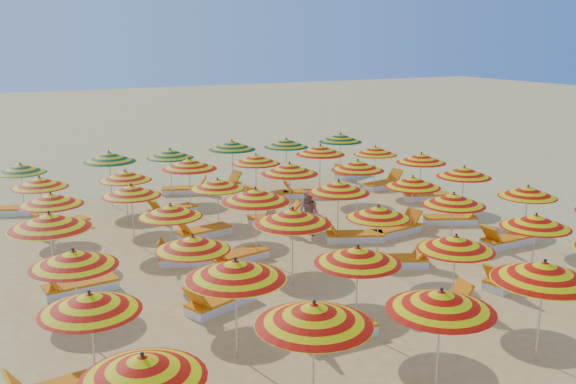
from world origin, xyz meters
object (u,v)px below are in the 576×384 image
object	(u,v)px
umbrella_18	(49,221)
umbrella_29	(421,158)
umbrella_19	(170,211)
umbrella_33	(256,159)
umbrella_16	(454,199)
lounger_10	(79,286)
beachgoer_a	(271,209)
umbrella_25	(131,191)
lounger_9	(507,240)
beachgoer_b	(309,213)
umbrella_22	(413,182)
umbrella_17	(528,192)
umbrella_13	(193,243)
lounger_23	(384,184)
umbrella_26	(218,184)
umbrella_38	(170,154)
umbrella_6	(90,302)
umbrella_15	(378,212)
lounger_20	(172,211)
lounger_7	(220,302)
lounger_11	(190,258)
umbrella_12	(74,258)
umbrella_1	(314,314)
umbrella_2	(441,301)
umbrella_8	(358,255)
lounger_5	(510,279)
umbrella_36	(21,168)
lounger_8	(396,261)
lounger_3	(334,332)
lounger_25	(185,190)
umbrella_20	(256,195)
umbrella_39	(232,145)
umbrella_35	(375,151)
umbrella_23	(464,172)
lounger_16	(202,232)
umbrella_9	(456,243)
lounger_14	(396,229)
umbrella_27	(289,169)
umbrella_37	(109,157)
umbrella_40	(286,143)
umbrella_41	(340,138)
umbrella_3	(544,271)
umbrella_21	(339,187)
umbrella_28	(358,165)
umbrella_30	(39,182)
lounger_15	(451,219)
lounger_13	(353,236)
lounger_26	(221,186)
umbrella_34	(320,150)
lounger_17	(275,218)
lounger_22	(305,193)
lounger_12	(237,257)
lounger_21	(267,197)

from	to	relation	value
umbrella_18	umbrella_29	size ratio (longest dim) A/B	1.14
umbrella_19	umbrella_33	bearing A→B (deg)	46.86
umbrella_16	lounger_10	size ratio (longest dim) A/B	1.13
beachgoer_a	umbrella_25	bearing A→B (deg)	-13.24
lounger_9	beachgoer_b	distance (m)	5.88
umbrella_19	umbrella_22	xyz separation A→B (m)	(7.54, -0.37, 0.05)
umbrella_17	umbrella_13	bearing A→B (deg)	-179.77
umbrella_13	lounger_23	size ratio (longest dim) A/B	0.98
umbrella_26	umbrella_38	distance (m)	5.19
umbrella_6	umbrella_22	distance (m)	11.59
umbrella_15	lounger_20	size ratio (longest dim) A/B	1.17
lounger_7	lounger_11	size ratio (longest dim) A/B	1.00
umbrella_12	umbrella_15	size ratio (longest dim) A/B	1.07
umbrella_22	umbrella_25	size ratio (longest dim) A/B	0.92
umbrella_1	umbrella_2	bearing A→B (deg)	-10.37
umbrella_8	lounger_5	bearing A→B (deg)	4.63
umbrella_33	umbrella_36	xyz separation A→B (m)	(-7.66, 2.45, -0.07)
umbrella_15	lounger_8	xyz separation A→B (m)	(0.59, -0.06, -1.40)
lounger_3	lounger_7	size ratio (longest dim) A/B	0.95
umbrella_1	lounger_25	size ratio (longest dim) A/B	1.16
umbrella_8	umbrella_20	distance (m)	5.02
umbrella_38	umbrella_39	world-z (taller)	umbrella_39
umbrella_35	umbrella_23	bearing A→B (deg)	-88.83
umbrella_13	umbrella_38	bearing A→B (deg)	75.54
umbrella_16	lounger_16	distance (m)	7.49
umbrella_9	lounger_14	world-z (taller)	umbrella_9
umbrella_35	lounger_23	distance (m)	1.58
umbrella_9	umbrella_27	xyz separation A→B (m)	(0.04, 7.95, 0.19)
umbrella_8	lounger_16	distance (m)	7.72
umbrella_27	umbrella_37	distance (m)	6.71
umbrella_40	lounger_10	bearing A→B (deg)	-140.20
umbrella_22	umbrella_37	distance (m)	10.69
umbrella_29	umbrella_41	size ratio (longest dim) A/B	1.02
umbrella_3	umbrella_21	bearing A→B (deg)	87.22
lounger_14	lounger_7	bearing A→B (deg)	-167.31
lounger_7	umbrella_19	bearing A→B (deg)	-107.83
umbrella_28	lounger_25	distance (m)	7.14
umbrella_3	umbrella_30	world-z (taller)	umbrella_3
umbrella_13	lounger_15	distance (m)	10.11
umbrella_28	lounger_13	xyz separation A→B (m)	(-1.77, -2.52, -1.54)
umbrella_37	lounger_26	world-z (taller)	umbrella_37
umbrella_26	umbrella_34	size ratio (longest dim) A/B	0.99
umbrella_28	lounger_17	world-z (taller)	umbrella_28
lounger_7	lounger_25	distance (m)	11.06
umbrella_30	umbrella_41	distance (m)	12.62
umbrella_41	lounger_22	bearing A→B (deg)	-142.34
umbrella_1	umbrella_20	distance (m)	7.62
umbrella_30	lounger_10	xyz separation A→B (m)	(0.12, -5.51, -1.44)
umbrella_23	lounger_12	bearing A→B (deg)	-178.17
lounger_11	lounger_21	xyz separation A→B (m)	(4.72, 5.15, 0.00)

